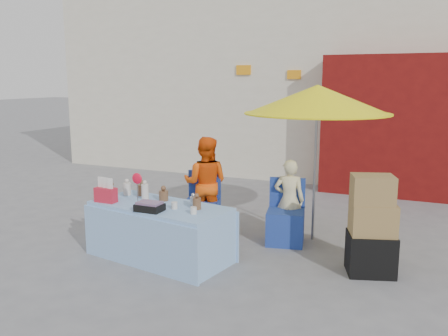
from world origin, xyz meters
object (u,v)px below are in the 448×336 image
at_px(market_table, 160,231).
at_px(box_stack, 372,229).
at_px(umbrella, 317,100).
at_px(chair_left, 201,214).
at_px(chair_right, 285,224).
at_px(vendor_orange, 206,183).
at_px(vendor_beige, 289,200).

distance_m(market_table, box_stack, 2.48).
height_order(market_table, umbrella, umbrella).
bearing_deg(market_table, chair_left, 100.12).
bearing_deg(chair_left, chair_right, -11.99).
bearing_deg(box_stack, vendor_orange, 163.09).
distance_m(vendor_beige, box_stack, 1.37).
relative_size(vendor_beige, box_stack, 0.98).
bearing_deg(vendor_orange, market_table, 77.97).
xyz_separation_m(market_table, umbrella, (1.55, 1.43, 1.55)).
height_order(chair_left, vendor_beige, vendor_beige).
bearing_deg(chair_right, market_table, -149.47).
bearing_deg(vendor_beige, market_table, 33.64).
bearing_deg(market_table, umbrella, 52.66).
height_order(chair_left, box_stack, box_stack).
xyz_separation_m(chair_left, chair_right, (1.25, 0.00, 0.00)).
bearing_deg(vendor_beige, chair_right, 76.62).
xyz_separation_m(vendor_orange, vendor_beige, (1.25, 0.00, -0.12)).
bearing_deg(vendor_orange, chair_left, 76.62).
xyz_separation_m(chair_right, vendor_beige, (0.00, 0.13, 0.30)).
relative_size(chair_right, umbrella, 0.41).
height_order(vendor_orange, box_stack, vendor_orange).
height_order(market_table, chair_right, market_table).
bearing_deg(chair_right, box_stack, -39.21).
bearing_deg(chair_right, vendor_orange, 161.85).
relative_size(market_table, vendor_orange, 1.38).
distance_m(market_table, umbrella, 2.61).
distance_m(chair_right, box_stack, 1.33).
bearing_deg(umbrella, vendor_orange, -174.47).
distance_m(chair_left, umbrella, 2.27).
xyz_separation_m(chair_left, box_stack, (2.41, -0.60, 0.27)).
height_order(chair_right, umbrella, umbrella).
bearing_deg(vendor_beige, box_stack, 135.72).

